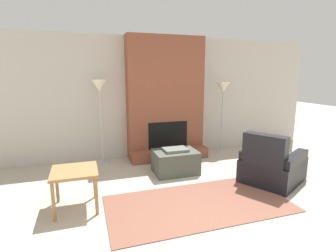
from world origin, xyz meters
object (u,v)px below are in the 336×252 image
(ottoman, at_px, (175,161))
(side_table, at_px, (75,176))
(floor_lamp_right, at_px, (223,93))
(floor_lamp_left, at_px, (100,92))
(armchair, at_px, (271,167))

(ottoman, distance_m, side_table, 1.94)
(side_table, height_order, floor_lamp_right, floor_lamp_right)
(side_table, distance_m, floor_lamp_right, 3.83)
(ottoman, distance_m, floor_lamp_left, 2.01)
(armchair, bearing_deg, floor_lamp_right, -32.74)
(ottoman, relative_size, floor_lamp_left, 0.46)
(ottoman, height_order, floor_lamp_right, floor_lamp_right)
(ottoman, relative_size, floor_lamp_right, 0.49)
(ottoman, height_order, armchair, armchair)
(ottoman, distance_m, armchair, 1.66)
(side_table, height_order, floor_lamp_left, floor_lamp_left)
(side_table, bearing_deg, floor_lamp_right, 29.33)
(ottoman, xyz_separation_m, side_table, (-1.73, -0.83, 0.26))
(ottoman, height_order, side_table, side_table)
(armchair, relative_size, floor_lamp_right, 0.78)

